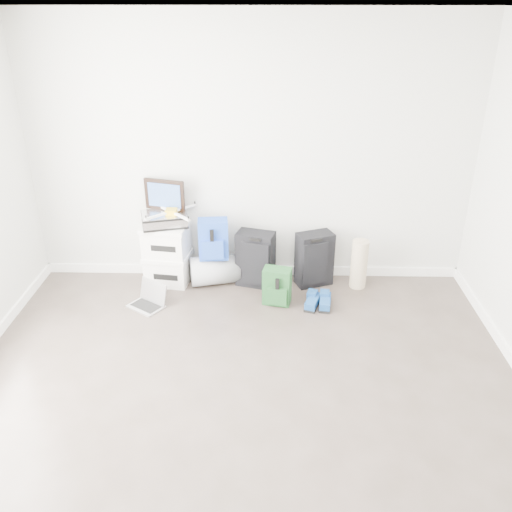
{
  "coord_description": "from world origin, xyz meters",
  "views": [
    {
      "loc": [
        0.19,
        -2.79,
        2.82
      ],
      "look_at": [
        0.07,
        1.9,
        0.51
      ],
      "focal_mm": 38.0,
      "sensor_mm": 36.0,
      "label": 1
    }
  ],
  "objects_px": {
    "boxes_stack": "(167,254)",
    "carry_on": "(314,259)",
    "large_suitcase": "(256,259)",
    "duffel_bag": "(215,270)",
    "briefcase": "(164,219)",
    "laptop": "(149,300)"
  },
  "relations": [
    {
      "from": "briefcase",
      "to": "carry_on",
      "type": "height_order",
      "value": "briefcase"
    },
    {
      "from": "briefcase",
      "to": "laptop",
      "type": "height_order",
      "value": "briefcase"
    },
    {
      "from": "laptop",
      "to": "carry_on",
      "type": "bearing_deg",
      "value": 50.88
    },
    {
      "from": "briefcase",
      "to": "laptop",
      "type": "bearing_deg",
      "value": -118.05
    },
    {
      "from": "duffel_bag",
      "to": "carry_on",
      "type": "relative_size",
      "value": 0.88
    },
    {
      "from": "boxes_stack",
      "to": "laptop",
      "type": "height_order",
      "value": "boxes_stack"
    },
    {
      "from": "duffel_bag",
      "to": "briefcase",
      "type": "bearing_deg",
      "value": 162.89
    },
    {
      "from": "briefcase",
      "to": "laptop",
      "type": "xyz_separation_m",
      "value": [
        -0.12,
        -0.5,
        -0.66
      ]
    },
    {
      "from": "large_suitcase",
      "to": "carry_on",
      "type": "distance_m",
      "value": 0.62
    },
    {
      "from": "boxes_stack",
      "to": "carry_on",
      "type": "distance_m",
      "value": 1.55
    },
    {
      "from": "boxes_stack",
      "to": "large_suitcase",
      "type": "relative_size",
      "value": 1.11
    },
    {
      "from": "boxes_stack",
      "to": "briefcase",
      "type": "xyz_separation_m",
      "value": [
        0.0,
        0.0,
        0.39
      ]
    },
    {
      "from": "boxes_stack",
      "to": "carry_on",
      "type": "height_order",
      "value": "boxes_stack"
    },
    {
      "from": "large_suitcase",
      "to": "briefcase",
      "type": "bearing_deg",
      "value": -166.74
    },
    {
      "from": "duffel_bag",
      "to": "large_suitcase",
      "type": "xyz_separation_m",
      "value": [
        0.43,
        -0.02,
        0.14
      ]
    },
    {
      "from": "boxes_stack",
      "to": "large_suitcase",
      "type": "distance_m",
      "value": 0.93
    },
    {
      "from": "large_suitcase",
      "to": "laptop",
      "type": "xyz_separation_m",
      "value": [
        -1.05,
        -0.46,
        -0.24
      ]
    },
    {
      "from": "boxes_stack",
      "to": "duffel_bag",
      "type": "height_order",
      "value": "boxes_stack"
    },
    {
      "from": "carry_on",
      "to": "briefcase",
      "type": "bearing_deg",
      "value": 157.86
    },
    {
      "from": "boxes_stack",
      "to": "duffel_bag",
      "type": "xyz_separation_m",
      "value": [
        0.5,
        -0.02,
        -0.17
      ]
    },
    {
      "from": "briefcase",
      "to": "large_suitcase",
      "type": "xyz_separation_m",
      "value": [
        0.93,
        -0.04,
        -0.42
      ]
    },
    {
      "from": "briefcase",
      "to": "laptop",
      "type": "relative_size",
      "value": 1.08
    }
  ]
}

